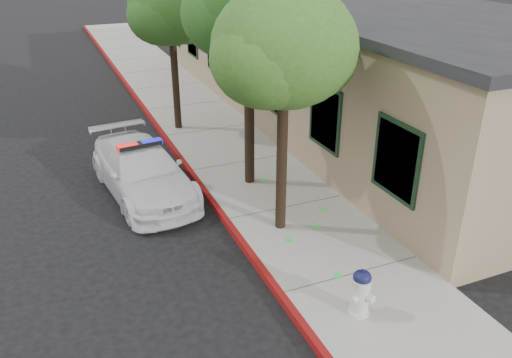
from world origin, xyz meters
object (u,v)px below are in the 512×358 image
object	(u,v)px
police_car	(142,170)
street_tree_mid	(249,10)
clapboard_building	(341,59)
fire_hydrant	(361,292)
street_tree_near	(285,52)
street_tree_far	(172,12)

from	to	relation	value
police_car	street_tree_mid	bearing A→B (deg)	-19.69
clapboard_building	street_tree_mid	distance (m)	7.26
clapboard_building	street_tree_mid	bearing A→B (deg)	-141.24
clapboard_building	fire_hydrant	xyz separation A→B (m)	(-5.59, -10.05, -1.52)
fire_hydrant	street_tree_near	distance (m)	4.79
police_car	street_tree_far	size ratio (longest dim) A/B	0.94
street_tree_near	street_tree_far	size ratio (longest dim) A/B	1.05
police_car	street_tree_near	bearing A→B (deg)	-58.29
police_car	street_tree_far	xyz separation A→B (m)	(2.11, 4.22, 3.31)
fire_hydrant	street_tree_far	size ratio (longest dim) A/B	0.18
street_tree_far	fire_hydrant	bearing A→B (deg)	-87.96
fire_hydrant	street_tree_mid	xyz separation A→B (m)	(0.27, 5.77, 3.99)
street_tree_near	street_tree_far	world-z (taller)	street_tree_near
street_tree_mid	fire_hydrant	bearing A→B (deg)	-92.68
clapboard_building	street_tree_far	size ratio (longest dim) A/B	4.10
clapboard_building	street_tree_near	world-z (taller)	street_tree_near
street_tree_near	street_tree_mid	world-z (taller)	street_tree_mid
fire_hydrant	street_tree_far	distance (m)	11.16
clapboard_building	street_tree_far	distance (m)	6.28
fire_hydrant	street_tree_far	xyz separation A→B (m)	(-0.38, 10.64, 3.37)
police_car	fire_hydrant	size ratio (longest dim) A/B	5.19
street_tree_near	clapboard_building	bearing A→B (deg)	50.54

